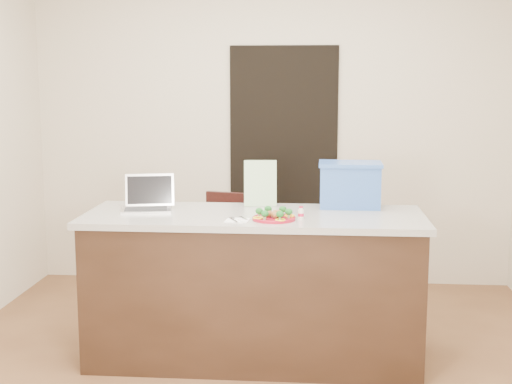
# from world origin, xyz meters

# --- Properties ---
(ground) EXTENTS (4.00, 4.00, 0.00)m
(ground) POSITION_xyz_m (0.00, 0.00, 0.00)
(ground) COLOR brown
(ground) RESTS_ON ground
(room_shell) EXTENTS (4.00, 4.00, 4.00)m
(room_shell) POSITION_xyz_m (0.00, 0.00, 1.62)
(room_shell) COLOR white
(room_shell) RESTS_ON ground
(doorway) EXTENTS (0.90, 0.02, 2.00)m
(doorway) POSITION_xyz_m (0.10, 1.98, 1.00)
(doorway) COLOR black
(doorway) RESTS_ON ground
(island) EXTENTS (2.06, 0.76, 0.92)m
(island) POSITION_xyz_m (0.00, 0.25, 0.46)
(island) COLOR black
(island) RESTS_ON ground
(plate) EXTENTS (0.25, 0.25, 0.02)m
(plate) POSITION_xyz_m (0.13, 0.07, 0.93)
(plate) COLOR maroon
(plate) RESTS_ON island
(meatballs) EXTENTS (0.10, 0.10, 0.04)m
(meatballs) POSITION_xyz_m (0.13, 0.08, 0.95)
(meatballs) COLOR brown
(meatballs) RESTS_ON plate
(broccoli) EXTENTS (0.22, 0.20, 0.04)m
(broccoli) POSITION_xyz_m (0.13, 0.07, 0.97)
(broccoli) COLOR #134A1A
(broccoli) RESTS_ON plate
(pepper_rings) EXTENTS (0.24, 0.24, 0.01)m
(pepper_rings) POSITION_xyz_m (0.13, 0.07, 0.94)
(pepper_rings) COLOR yellow
(pepper_rings) RESTS_ON plate
(napkin) EXTENTS (0.14, 0.14, 0.01)m
(napkin) POSITION_xyz_m (-0.08, 0.03, 0.92)
(napkin) COLOR white
(napkin) RESTS_ON island
(fork) EXTENTS (0.06, 0.15, 0.00)m
(fork) POSITION_xyz_m (-0.10, 0.04, 0.93)
(fork) COLOR #ACABAF
(fork) RESTS_ON napkin
(knife) EXTENTS (0.06, 0.17, 0.01)m
(knife) POSITION_xyz_m (-0.05, 0.01, 0.93)
(knife) COLOR white
(knife) RESTS_ON napkin
(yogurt_bottle) EXTENTS (0.03, 0.03, 0.07)m
(yogurt_bottle) POSITION_xyz_m (0.29, 0.13, 0.95)
(yogurt_bottle) COLOR silver
(yogurt_bottle) RESTS_ON island
(laptop) EXTENTS (0.34, 0.30, 0.22)m
(laptop) POSITION_xyz_m (-0.67, 0.34, 0.98)
(laptop) COLOR silver
(laptop) RESTS_ON island
(leaflet) EXTENTS (0.21, 0.07, 0.29)m
(leaflet) POSITION_xyz_m (0.02, 0.51, 1.07)
(leaflet) COLOR white
(leaflet) RESTS_ON island
(blue_box) EXTENTS (0.40, 0.29, 0.29)m
(blue_box) POSITION_xyz_m (0.59, 0.54, 1.06)
(blue_box) COLOR #2E57A9
(blue_box) RESTS_ON island
(chair) EXTENTS (0.50, 0.50, 0.91)m
(chair) POSITION_xyz_m (-0.23, 0.98, 0.52)
(chair) COLOR black
(chair) RESTS_ON ground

